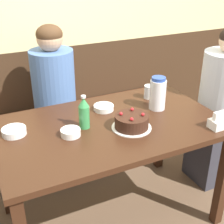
% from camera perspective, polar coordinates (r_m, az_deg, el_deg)
% --- Properties ---
extents(ground_plane, '(12.00, 12.00, 0.00)m').
position_cam_1_polar(ground_plane, '(2.34, -0.30, -18.38)').
color(ground_plane, brown).
extents(back_wall, '(4.80, 0.04, 2.50)m').
position_cam_1_polar(back_wall, '(2.68, -10.55, 17.41)').
color(back_wall, '#3D2819').
rests_on(back_wall, ground_plane).
extents(bench_seat, '(1.85, 0.38, 0.46)m').
position_cam_1_polar(bench_seat, '(2.82, -7.61, -4.05)').
color(bench_seat, '#472314').
rests_on(bench_seat, ground_plane).
extents(dining_table, '(1.37, 0.82, 0.74)m').
position_cam_1_polar(dining_table, '(1.94, -0.35, -4.61)').
color(dining_table, '#381E11').
rests_on(dining_table, ground_plane).
extents(birthday_cake, '(0.24, 0.24, 0.10)m').
position_cam_1_polar(birthday_cake, '(1.83, 3.61, -1.81)').
color(birthday_cake, white).
rests_on(birthday_cake, dining_table).
extents(water_pitcher, '(0.11, 0.11, 0.22)m').
position_cam_1_polar(water_pitcher, '(2.06, 8.36, 3.36)').
color(water_pitcher, white).
rests_on(water_pitcher, dining_table).
extents(soju_bottle, '(0.06, 0.06, 0.21)m').
position_cam_1_polar(soju_bottle, '(1.82, -5.14, -0.12)').
color(soju_bottle, '#388E4C').
rests_on(soju_bottle, dining_table).
extents(napkin_holder, '(0.11, 0.08, 0.11)m').
position_cam_1_polar(napkin_holder, '(1.94, 18.98, -1.74)').
color(napkin_holder, white).
rests_on(napkin_holder, dining_table).
extents(bowl_soup_white, '(0.14, 0.14, 0.04)m').
position_cam_1_polar(bowl_soup_white, '(1.86, -17.47, -3.40)').
color(bowl_soup_white, white).
rests_on(bowl_soup_white, dining_table).
extents(bowl_rice_small, '(0.11, 0.11, 0.04)m').
position_cam_1_polar(bowl_rice_small, '(1.78, -7.58, -3.73)').
color(bowl_rice_small, white).
rests_on(bowl_rice_small, dining_table).
extents(bowl_side_dish, '(0.13, 0.13, 0.03)m').
position_cam_1_polar(bowl_side_dish, '(2.06, -1.53, 0.81)').
color(bowl_side_dish, white).
rests_on(bowl_side_dish, dining_table).
extents(glass_water_tall, '(0.08, 0.08, 0.09)m').
position_cam_1_polar(glass_water_tall, '(2.24, 6.85, 3.68)').
color(glass_water_tall, silver).
rests_on(glass_water_tall, dining_table).
extents(person_grey_tee, '(0.34, 0.34, 1.23)m').
position_cam_1_polar(person_grey_tee, '(2.51, 19.06, -0.14)').
color(person_grey_tee, '#33333D').
rests_on(person_grey_tee, ground_plane).
extents(person_dark_striped, '(0.32, 0.34, 1.24)m').
position_cam_1_polar(person_dark_striped, '(2.48, -10.23, 0.62)').
color(person_dark_striped, '#33333D').
rests_on(person_dark_striped, ground_plane).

